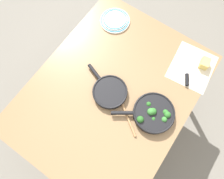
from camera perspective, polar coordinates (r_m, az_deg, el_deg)
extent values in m
plane|color=slate|center=(2.03, 0.00, -6.54)|extent=(14.00, 14.00, 0.00)
cube|color=olive|center=(1.34, 0.00, -0.46)|extent=(1.30, 1.01, 0.03)
cylinder|color=#BCBCC1|center=(2.00, -0.86, 16.80)|extent=(0.05, 0.05, 0.69)
cylinder|color=#BCBCC1|center=(1.79, -23.46, -11.17)|extent=(0.05, 0.05, 0.69)
cylinder|color=#BCBCC1|center=(1.90, 21.70, 3.05)|extent=(0.05, 0.05, 0.69)
cylinder|color=black|center=(1.29, 11.75, -6.66)|extent=(0.26, 0.26, 0.05)
torus|color=black|center=(1.27, 11.95, -6.45)|extent=(0.26, 0.26, 0.01)
cylinder|color=black|center=(1.26, 2.89, -6.69)|extent=(0.10, 0.13, 0.02)
cylinder|color=#245B1C|center=(1.31, 15.26, -7.19)|extent=(0.01, 0.01, 0.02)
sphere|color=#2D6B28|center=(1.29, 15.56, -6.97)|extent=(0.04, 0.04, 0.04)
cylinder|color=#245B1C|center=(1.29, 11.40, -6.42)|extent=(0.02, 0.02, 0.02)
sphere|color=#2D6B28|center=(1.27, 11.64, -6.16)|extent=(0.04, 0.04, 0.04)
cylinder|color=#205218|center=(1.27, 7.90, -8.66)|extent=(0.02, 0.02, 0.02)
sphere|color=#286023|center=(1.24, 8.07, -8.45)|extent=(0.04, 0.04, 0.04)
cylinder|color=#205218|center=(1.27, 8.16, -8.69)|extent=(0.01, 0.01, 0.02)
sphere|color=#286023|center=(1.25, 8.30, -8.52)|extent=(0.04, 0.04, 0.04)
cylinder|color=#2C6823|center=(1.29, 10.80, -6.52)|extent=(0.02, 0.02, 0.03)
sphere|color=#387A33|center=(1.26, 11.03, -6.25)|extent=(0.05, 0.05, 0.05)
cylinder|color=#205218|center=(1.30, 10.25, -4.38)|extent=(0.01, 0.01, 0.02)
sphere|color=#286023|center=(1.28, 10.40, -4.16)|extent=(0.03, 0.03, 0.03)
cylinder|color=#245B1C|center=(1.31, 14.78, -6.49)|extent=(0.01, 0.01, 0.02)
sphere|color=#2D6B28|center=(1.29, 15.02, -6.28)|extent=(0.04, 0.04, 0.04)
cylinder|color=#205218|center=(1.29, 11.56, -8.39)|extent=(0.01, 0.01, 0.02)
sphere|color=#286023|center=(1.27, 11.71, -8.25)|extent=(0.03, 0.03, 0.03)
cylinder|color=#2C6823|center=(1.30, 14.46, -8.47)|extent=(0.01, 0.01, 0.02)
sphere|color=#387A33|center=(1.28, 14.70, -8.30)|extent=(0.04, 0.04, 0.04)
cube|color=#AD7F4C|center=(1.30, 10.02, -3.37)|extent=(0.04, 0.05, 0.03)
cube|color=olive|center=(1.31, 15.82, -7.47)|extent=(0.03, 0.04, 0.03)
cube|color=olive|center=(1.29, 12.70, -7.16)|extent=(0.04, 0.04, 0.03)
cylinder|color=black|center=(1.31, -0.71, -0.73)|extent=(0.22, 0.22, 0.04)
torus|color=black|center=(1.29, -0.72, -0.48)|extent=(0.23, 0.23, 0.01)
cylinder|color=black|center=(1.35, -5.09, 5.07)|extent=(0.06, 0.13, 0.02)
cylinder|color=#DBC156|center=(1.31, -0.71, -0.73)|extent=(0.18, 0.18, 0.02)
cylinder|color=#A87A4C|center=(1.28, 4.19, -7.23)|extent=(0.18, 0.25, 0.02)
ellipsoid|color=#A87A4C|center=(1.32, 1.45, -0.54)|extent=(0.07, 0.08, 0.02)
cube|color=beige|center=(1.50, 21.90, 6.03)|extent=(0.34, 0.31, 0.00)
cube|color=silver|center=(1.49, 20.51, 7.08)|extent=(0.17, 0.11, 0.01)
cylinder|color=black|center=(1.43, 20.64, 2.61)|extent=(0.09, 0.06, 0.02)
cube|color=#E0C15B|center=(1.51, 24.93, 6.83)|extent=(0.08, 0.07, 0.06)
cylinder|color=white|center=(1.58, 0.85, 19.06)|extent=(0.22, 0.22, 0.01)
torus|color=teal|center=(1.57, 0.85, 19.19)|extent=(0.21, 0.21, 0.01)
cylinder|color=white|center=(1.57, 0.85, 19.33)|extent=(0.18, 0.18, 0.01)
torus|color=teal|center=(1.57, 0.86, 19.46)|extent=(0.18, 0.18, 0.01)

